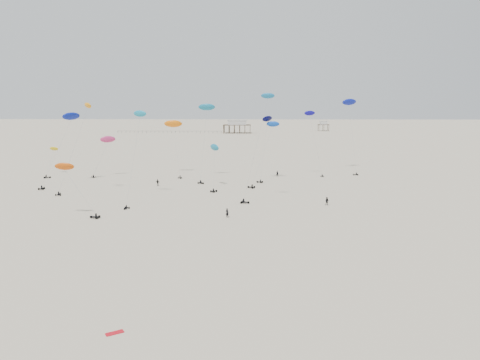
{
  "coord_description": "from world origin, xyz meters",
  "views": [
    {
      "loc": [
        2.82,
        -7.77,
        22.86
      ],
      "look_at": [
        0.0,
        88.0,
        7.0
      ],
      "focal_mm": 35.0,
      "sensor_mm": 36.0,
      "label": 1
    }
  ],
  "objects_px": {
    "rig_0": "(106,145)",
    "spectator_0": "(227,217)",
    "pavilion_main": "(237,128)",
    "pavilion_small": "(323,127)",
    "rig_6": "(266,145)"
  },
  "relations": [
    {
      "from": "rig_0",
      "to": "rig_6",
      "type": "distance_m",
      "value": 50.76
    },
    {
      "from": "pavilion_main",
      "to": "pavilion_small",
      "type": "xyz_separation_m",
      "value": [
        70.0,
        30.0,
        -0.74
      ]
    },
    {
      "from": "pavilion_main",
      "to": "spectator_0",
      "type": "relative_size",
      "value": 9.58
    },
    {
      "from": "pavilion_main",
      "to": "rig_0",
      "type": "distance_m",
      "value": 216.15
    },
    {
      "from": "spectator_0",
      "to": "rig_6",
      "type": "bearing_deg",
      "value": -76.48
    },
    {
      "from": "rig_0",
      "to": "spectator_0",
      "type": "relative_size",
      "value": 5.83
    },
    {
      "from": "pavilion_small",
      "to": "rig_0",
      "type": "height_order",
      "value": "rig_0"
    },
    {
      "from": "rig_0",
      "to": "spectator_0",
      "type": "distance_m",
      "value": 67.33
    },
    {
      "from": "pavilion_small",
      "to": "rig_0",
      "type": "bearing_deg",
      "value": -113.02
    },
    {
      "from": "pavilion_main",
      "to": "rig_0",
      "type": "height_order",
      "value": "rig_0"
    },
    {
      "from": "pavilion_main",
      "to": "pavilion_small",
      "type": "distance_m",
      "value": 76.16
    },
    {
      "from": "rig_0",
      "to": "spectator_0",
      "type": "xyz_separation_m",
      "value": [
        40.95,
        -52.52,
        -9.89
      ]
    },
    {
      "from": "pavilion_small",
      "to": "spectator_0",
      "type": "xyz_separation_m",
      "value": [
        -62.48,
        -296.0,
        -3.49
      ]
    },
    {
      "from": "pavilion_main",
      "to": "rig_6",
      "type": "xyz_separation_m",
      "value": [
        16.26,
        -223.83,
        6.73
      ]
    },
    {
      "from": "pavilion_main",
      "to": "spectator_0",
      "type": "height_order",
      "value": "pavilion_main"
    }
  ]
}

